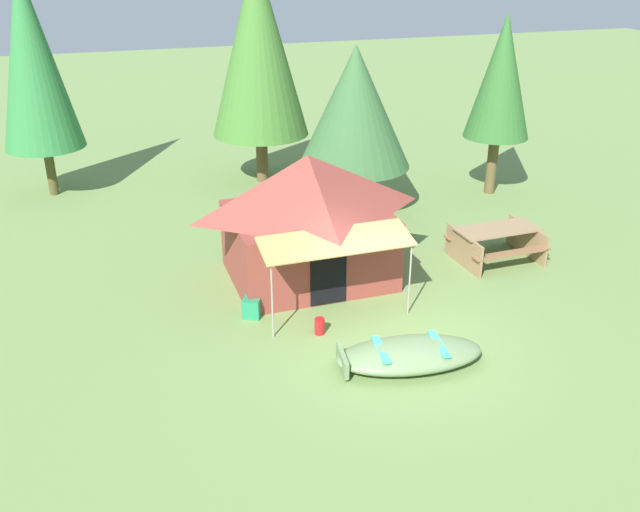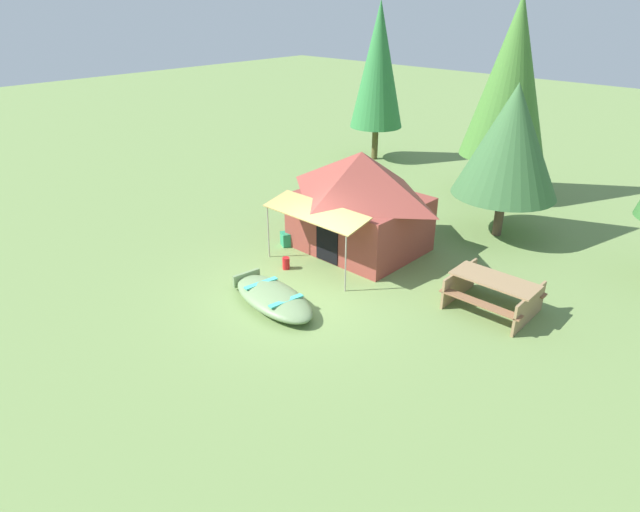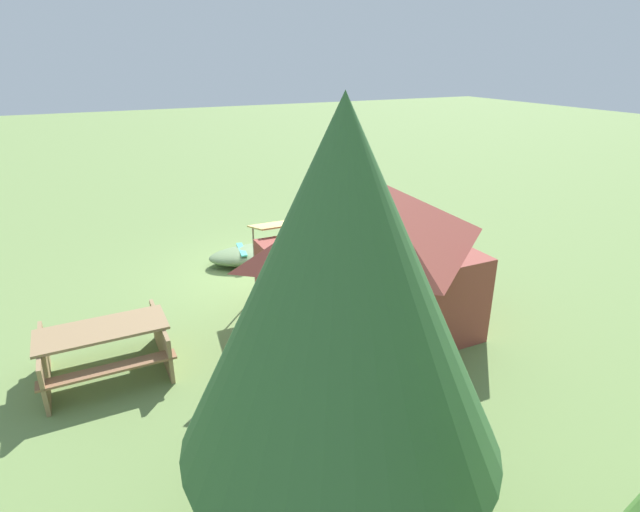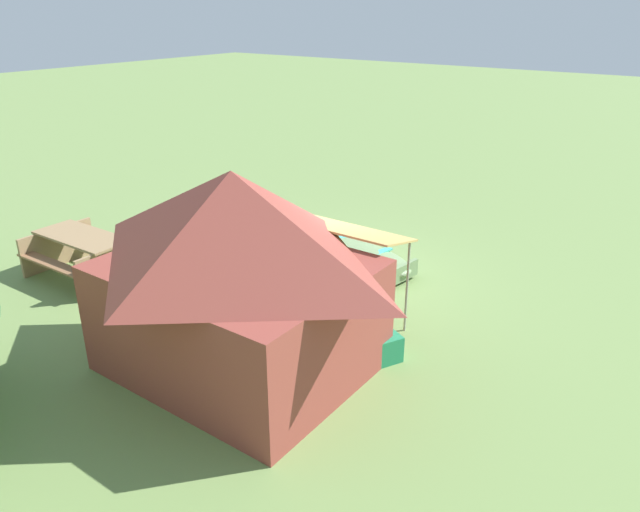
% 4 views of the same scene
% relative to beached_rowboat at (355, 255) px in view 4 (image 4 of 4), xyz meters
% --- Properties ---
extents(ground_plane, '(80.00, 80.00, 0.00)m').
position_rel_beached_rowboat_xyz_m(ground_plane, '(0.06, 0.87, -0.21)').
color(ground_plane, '#6E8B4B').
extents(beached_rowboat, '(2.76, 1.54, 0.41)m').
position_rel_beached_rowboat_xyz_m(beached_rowboat, '(0.00, 0.00, 0.00)').
color(beached_rowboat, '#6C8859').
rests_on(beached_rowboat, ground_plane).
extents(canvas_cabin_tent, '(3.60, 3.72, 2.80)m').
position_rel_beached_rowboat_xyz_m(canvas_cabin_tent, '(-0.61, 3.86, 1.24)').
color(canvas_cabin_tent, brown).
rests_on(canvas_cabin_tent, ground_plane).
extents(picnic_table, '(1.94, 1.57, 0.80)m').
position_rel_beached_rowboat_xyz_m(picnic_table, '(3.80, 3.33, 0.29)').
color(picnic_table, '#977752').
rests_on(picnic_table, ground_plane).
extents(cooler_box, '(0.51, 0.57, 0.39)m').
position_rel_beached_rowboat_xyz_m(cooler_box, '(-2.18, 2.62, -0.02)').
color(cooler_box, '#258B5B').
rests_on(cooler_box, ground_plane).
extents(fuel_can, '(0.24, 0.24, 0.33)m').
position_rel_beached_rowboat_xyz_m(fuel_can, '(-1.15, 1.50, -0.05)').
color(fuel_can, red).
rests_on(fuel_can, ground_plane).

